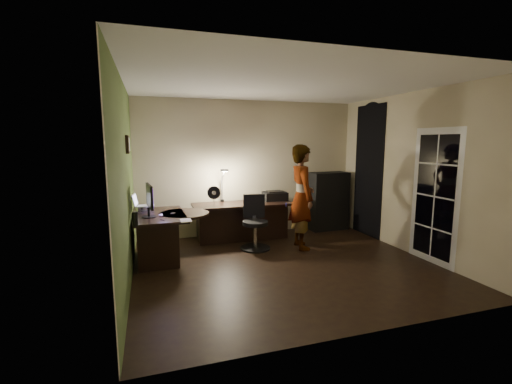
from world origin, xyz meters
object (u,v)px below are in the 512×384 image
object	(u,v)px
desk_left	(160,237)
desk_right	(243,221)
person	(302,197)
monitor	(149,205)
cabinet	(328,201)
office_chair	(255,223)

from	to	relation	value
desk_left	desk_right	bearing A→B (deg)	21.79
desk_left	person	bearing A→B (deg)	-4.45
desk_right	monitor	xyz separation A→B (m)	(-1.72, -0.86, 0.57)
desk_left	person	size ratio (longest dim) A/B	0.70
monitor	person	xyz separation A→B (m)	(2.58, 0.06, -0.01)
desk_right	cabinet	bearing A→B (deg)	7.23
desk_left	person	distance (m)	2.50
desk_left	monitor	xyz separation A→B (m)	(-0.15, -0.16, 0.55)
cabinet	person	size ratio (longest dim) A/B	0.67
cabinet	person	xyz separation A→B (m)	(-1.10, -1.03, 0.30)
desk_right	office_chair	size ratio (longest dim) A/B	2.02
desk_right	person	xyz separation A→B (m)	(0.86, -0.80, 0.56)
desk_left	desk_right	xyz separation A→B (m)	(1.57, 0.69, -0.01)
office_chair	cabinet	bearing A→B (deg)	35.43
desk_right	office_chair	bearing A→B (deg)	-85.03
office_chair	person	size ratio (longest dim) A/B	0.52
desk_left	desk_right	world-z (taller)	desk_left
person	desk_right	bearing A→B (deg)	52.46
desk_right	office_chair	distance (m)	0.65
monitor	office_chair	bearing A→B (deg)	0.28
desk_left	cabinet	distance (m)	3.66
desk_left	person	xyz separation A→B (m)	(2.43, -0.11, 0.55)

